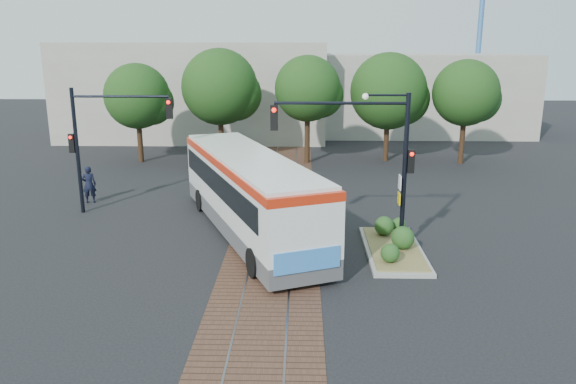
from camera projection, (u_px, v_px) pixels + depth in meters
name	position (u px, v px, depth m)	size (l,w,h in m)	color
ground	(274.00, 242.00, 23.25)	(120.00, 120.00, 0.00)	black
trackbed	(278.00, 214.00, 27.11)	(3.60, 40.00, 0.02)	#523525
tree_row	(303.00, 91.00, 37.83)	(26.40, 5.60, 7.67)	#382314
warehouses	(284.00, 91.00, 50.04)	(40.00, 13.00, 8.00)	#ADA899
crane	(482.00, 11.00, 52.84)	(8.00, 0.50, 18.00)	#3F72B2
city_bus	(249.00, 190.00, 23.93)	(7.39, 12.87, 3.43)	#49494B
traffic_island	(394.00, 243.00, 22.17)	(2.20, 5.20, 1.13)	gray
signal_pole_main	(373.00, 147.00, 21.30)	(5.49, 0.46, 6.00)	black
signal_pole_left	(99.00, 134.00, 26.32)	(4.99, 0.34, 6.00)	black
officer	(89.00, 184.00, 28.76)	(0.70, 0.46, 1.92)	black
parked_car	(231.00, 162.00, 35.48)	(1.95, 4.81, 1.40)	black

